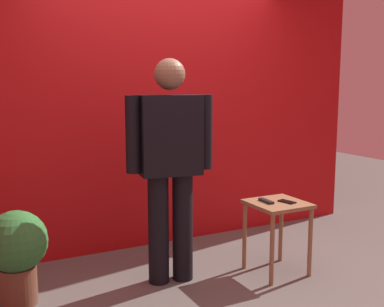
{
  "coord_description": "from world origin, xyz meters",
  "views": [
    {
      "loc": [
        -1.83,
        -2.89,
        1.58
      ],
      "look_at": [
        -0.05,
        0.55,
        1.0
      ],
      "focal_mm": 44.34,
      "sensor_mm": 36.0,
      "label": 1
    }
  ],
  "objects_px": {
    "side_table": "(277,216)",
    "standing_person": "(170,160)",
    "potted_plant": "(17,250)",
    "tv_remote": "(266,201)",
    "cell_phone": "(287,202)"
  },
  "relations": [
    {
      "from": "standing_person",
      "to": "tv_remote",
      "type": "distance_m",
      "value": 0.88
    },
    {
      "from": "standing_person",
      "to": "side_table",
      "type": "xyz_separation_m",
      "value": [
        0.85,
        -0.26,
        -0.5
      ]
    },
    {
      "from": "potted_plant",
      "to": "tv_remote",
      "type": "bearing_deg",
      "value": -10.11
    },
    {
      "from": "potted_plant",
      "to": "standing_person",
      "type": "bearing_deg",
      "value": -6.3
    },
    {
      "from": "cell_phone",
      "to": "potted_plant",
      "type": "relative_size",
      "value": 0.21
    },
    {
      "from": "tv_remote",
      "to": "standing_person",
      "type": "bearing_deg",
      "value": 166.13
    },
    {
      "from": "cell_phone",
      "to": "tv_remote",
      "type": "relative_size",
      "value": 0.85
    },
    {
      "from": "standing_person",
      "to": "tv_remote",
      "type": "bearing_deg",
      "value": -15.62
    },
    {
      "from": "potted_plant",
      "to": "cell_phone",
      "type": "bearing_deg",
      "value": -11.57
    },
    {
      "from": "standing_person",
      "to": "tv_remote",
      "type": "relative_size",
      "value": 10.35
    },
    {
      "from": "side_table",
      "to": "potted_plant",
      "type": "height_order",
      "value": "potted_plant"
    },
    {
      "from": "standing_person",
      "to": "cell_phone",
      "type": "relative_size",
      "value": 12.22
    },
    {
      "from": "side_table",
      "to": "standing_person",
      "type": "bearing_deg",
      "value": 163.3
    },
    {
      "from": "standing_person",
      "to": "side_table",
      "type": "relative_size",
      "value": 2.91
    },
    {
      "from": "standing_person",
      "to": "cell_phone",
      "type": "bearing_deg",
      "value": -17.88
    }
  ]
}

